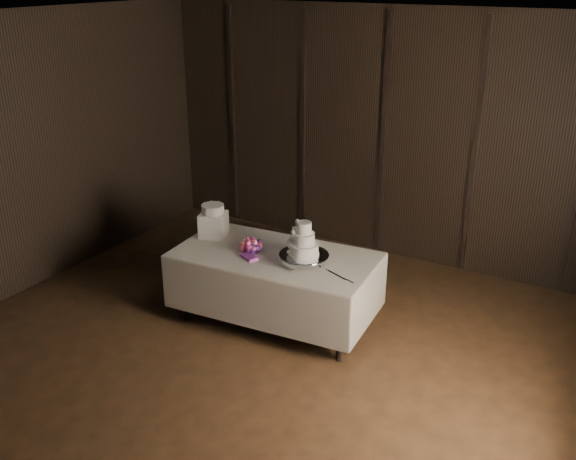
{
  "coord_description": "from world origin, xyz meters",
  "views": [
    {
      "loc": [
        2.84,
        -3.57,
        3.4
      ],
      "look_at": [
        -0.04,
        1.31,
        1.05
      ],
      "focal_mm": 40.0,
      "sensor_mm": 36.0,
      "label": 1
    }
  ],
  "objects_px": {
    "wedding_cake": "(301,242)",
    "display_table": "(275,285)",
    "box_pedestal": "(213,224)",
    "bouquet": "(252,247)",
    "cake_stand": "(304,259)",
    "small_cake": "(213,209)"
  },
  "relations": [
    {
      "from": "display_table",
      "to": "cake_stand",
      "type": "relative_size",
      "value": 4.28
    },
    {
      "from": "display_table",
      "to": "box_pedestal",
      "type": "relative_size",
      "value": 7.97
    },
    {
      "from": "bouquet",
      "to": "box_pedestal",
      "type": "xyz_separation_m",
      "value": [
        -0.59,
        0.17,
        0.06
      ]
    },
    {
      "from": "display_table",
      "to": "bouquet",
      "type": "height_order",
      "value": "bouquet"
    },
    {
      "from": "cake_stand",
      "to": "display_table",
      "type": "bearing_deg",
      "value": 175.31
    },
    {
      "from": "cake_stand",
      "to": "small_cake",
      "type": "height_order",
      "value": "small_cake"
    },
    {
      "from": "bouquet",
      "to": "wedding_cake",
      "type": "bearing_deg",
      "value": 5.26
    },
    {
      "from": "bouquet",
      "to": "box_pedestal",
      "type": "height_order",
      "value": "box_pedestal"
    },
    {
      "from": "small_cake",
      "to": "display_table",
      "type": "bearing_deg",
      "value": -5.46
    },
    {
      "from": "display_table",
      "to": "box_pedestal",
      "type": "xyz_separation_m",
      "value": [
        -0.8,
        0.08,
        0.47
      ]
    },
    {
      "from": "display_table",
      "to": "box_pedestal",
      "type": "bearing_deg",
      "value": 169.6
    },
    {
      "from": "box_pedestal",
      "to": "wedding_cake",
      "type": "bearing_deg",
      "value": -6.04
    },
    {
      "from": "wedding_cake",
      "to": "small_cake",
      "type": "distance_m",
      "value": 1.13
    },
    {
      "from": "wedding_cake",
      "to": "display_table",
      "type": "bearing_deg",
      "value": 156.45
    },
    {
      "from": "display_table",
      "to": "cake_stand",
      "type": "bearing_deg",
      "value": -9.64
    },
    {
      "from": "cake_stand",
      "to": "bouquet",
      "type": "height_order",
      "value": "bouquet"
    },
    {
      "from": "cake_stand",
      "to": "wedding_cake",
      "type": "distance_m",
      "value": 0.18
    },
    {
      "from": "wedding_cake",
      "to": "bouquet",
      "type": "xyz_separation_m",
      "value": [
        -0.53,
        -0.05,
        -0.16
      ]
    },
    {
      "from": "cake_stand",
      "to": "box_pedestal",
      "type": "relative_size",
      "value": 1.86
    },
    {
      "from": "bouquet",
      "to": "box_pedestal",
      "type": "distance_m",
      "value": 0.61
    },
    {
      "from": "box_pedestal",
      "to": "bouquet",
      "type": "bearing_deg",
      "value": -15.92
    },
    {
      "from": "cake_stand",
      "to": "bouquet",
      "type": "relative_size",
      "value": 1.22
    }
  ]
}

